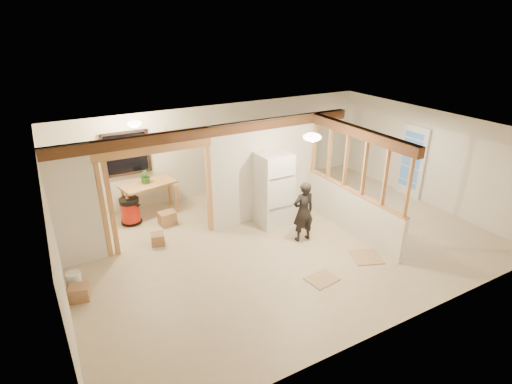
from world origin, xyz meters
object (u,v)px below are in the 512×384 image
work_table (150,198)px  bookshelf (301,151)px  refrigerator (273,189)px  shop_vac (130,211)px  woman (303,212)px

work_table → bookshelf: 4.87m
refrigerator → work_table: size_ratio=1.36×
shop_vac → bookshelf: 5.47m
woman → shop_vac: bearing=-36.1°
refrigerator → shop_vac: 3.51m
refrigerator → shop_vac: refrigerator is taller
woman → bookshelf: 3.94m
refrigerator → woman: refrigerator is taller
shop_vac → woman: bearing=-39.9°
shop_vac → bookshelf: bearing=6.1°
woman → bookshelf: bearing=-120.3°
work_table → shop_vac: work_table is taller
work_table → shop_vac: 0.65m
bookshelf → shop_vac: bearing=-173.9°
woman → work_table: 3.99m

